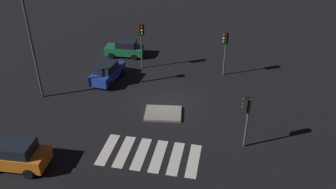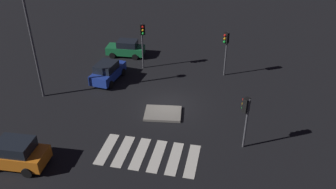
{
  "view_description": "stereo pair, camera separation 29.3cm",
  "coord_description": "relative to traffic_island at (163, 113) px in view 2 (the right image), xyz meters",
  "views": [
    {
      "loc": [
        4.57,
        -23.08,
        15.0
      ],
      "look_at": [
        0.0,
        0.0,
        1.0
      ],
      "focal_mm": 37.32,
      "sensor_mm": 36.0,
      "label": 1
    },
    {
      "loc": [
        4.85,
        -23.02,
        15.0
      ],
      "look_at": [
        0.0,
        0.0,
        1.0
      ],
      "focal_mm": 37.32,
      "sensor_mm": 36.0,
      "label": 2
    }
  ],
  "objects": [
    {
      "name": "traffic_light_east",
      "position": [
        5.99,
        -2.59,
        2.73
      ],
      "size": [
        0.53,
        0.54,
        3.72
      ],
      "rotation": [
        0.0,
        0.0,
        2.55
      ],
      "color": "#47474C",
      "rests_on": "ground"
    },
    {
      "name": "car_orange",
      "position": [
        -7.75,
        -7.39,
        0.81
      ],
      "size": [
        4.31,
        2.16,
        1.84
      ],
      "rotation": [
        0.0,
        0.0,
        3.19
      ],
      "color": "orange",
      "rests_on": "ground"
    },
    {
      "name": "street_lamp",
      "position": [
        -10.36,
        0.64,
        5.72
      ],
      "size": [
        0.56,
        0.56,
        8.67
      ],
      "color": "#47474C",
      "rests_on": "ground"
    },
    {
      "name": "traffic_light_west",
      "position": [
        -3.54,
        7.34,
        3.25
      ],
      "size": [
        0.54,
        0.53,
        4.41
      ],
      "rotation": [
        0.0,
        0.0,
        -1.02
      ],
      "color": "#47474C",
      "rests_on": "ground"
    },
    {
      "name": "crosswalk_near",
      "position": [
        0.11,
        -4.79,
        -0.08
      ],
      "size": [
        6.45,
        3.2,
        0.02
      ],
      "color": "silver",
      "rests_on": "ground"
    },
    {
      "name": "car_blue",
      "position": [
        -6.03,
        4.39,
        0.78
      ],
      "size": [
        2.29,
        4.21,
        1.77
      ],
      "rotation": [
        0.0,
        0.0,
        1.45
      ],
      "color": "#1E389E",
      "rests_on": "ground"
    },
    {
      "name": "traffic_island",
      "position": [
        0.0,
        0.0,
        0.0
      ],
      "size": [
        3.02,
        2.42,
        0.18
      ],
      "color": "gray",
      "rests_on": "ground"
    },
    {
      "name": "ground_plane",
      "position": [
        0.11,
        1.36,
        -0.09
      ],
      "size": [
        80.0,
        80.0,
        0.0
      ],
      "primitive_type": "plane",
      "color": "black"
    },
    {
      "name": "car_green",
      "position": [
        -6.07,
        9.79,
        0.73
      ],
      "size": [
        3.91,
        1.97,
        1.67
      ],
      "rotation": [
        0.0,
        0.0,
        3.19
      ],
      "color": "#196B38",
      "rests_on": "ground"
    },
    {
      "name": "traffic_light_north",
      "position": [
        4.04,
        7.41,
        3.08
      ],
      "size": [
        0.54,
        0.53,
        4.18
      ],
      "rotation": [
        0.0,
        0.0,
        -2.15
      ],
      "color": "#47474C",
      "rests_on": "ground"
    }
  ]
}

